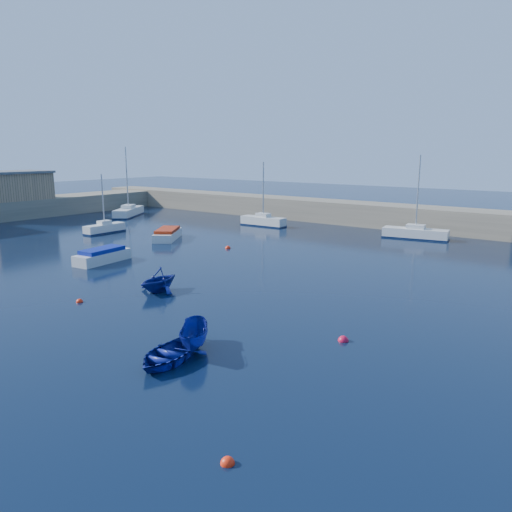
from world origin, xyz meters
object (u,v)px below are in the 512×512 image
Objects in this scene: brick_shed_a at (13,187)px; dinghy_right at (195,337)px; dinghy_left at (159,280)px; motorboat_1 at (102,256)px; sailboat_3 at (105,228)px; sailboat_6 at (415,233)px; sailboat_4 at (129,212)px; dinghy_center at (168,354)px; motorboat_2 at (168,234)px; sailboat_5 at (263,221)px.

dinghy_right is at bearing -19.73° from brick_shed_a.
dinghy_left is at bearing 109.13° from dinghy_right.
motorboat_1 is 20.08m from dinghy_right.
sailboat_6 reaches higher than sailboat_3.
sailboat_3 is 1.29× the size of motorboat_1.
sailboat_3 is 0.68× the size of sailboat_4.
sailboat_6 is at bearing 80.99° from dinghy_center.
motorboat_1 is 0.90× the size of motorboat_2.
sailboat_3 is 17.87m from sailboat_5.
sailboat_3 is at bearing 136.10° from motorboat_1.
sailboat_5 is at bearing 83.90° from dinghy_right.
sailboat_4 reaches higher than sailboat_3.
brick_shed_a is 53.80m from dinghy_center.
sailboat_4 reaches higher than sailboat_5.
dinghy_left is (9.86, -2.97, 0.23)m from motorboat_1.
sailboat_4 is at bearing 44.11° from brick_shed_a.
motorboat_1 is (31.71, -9.52, -3.56)m from brick_shed_a.
sailboat_4 is 37.57m from sailboat_6.
sailboat_6 is 2.63× the size of dinghy_right.
sailboat_5 reaches higher than brick_shed_a.
dinghy_left is at bearing -67.88° from sailboat_4.
motorboat_2 is at bearing 1.93° from brick_shed_a.
motorboat_2 is 29.03m from dinghy_right.
brick_shed_a is at bearing 112.75° from sailboat_5.
sailboat_4 is 3.14× the size of dinghy_left.
dinghy_left is at bearing -23.93° from motorboat_1.
brick_shed_a is 2.54× the size of dinghy_right.
brick_shed_a is 33.30m from motorboat_1.
dinghy_center is (18.28, -10.04, -0.18)m from motorboat_1.
sailboat_6 is 1.71× the size of motorboat_1.
dinghy_left reaches higher than dinghy_center.
sailboat_3 reaches higher than motorboat_1.
sailboat_3 is at bearing -80.88° from sailboat_4.
motorboat_1 is at bearing -74.58° from sailboat_4.
dinghy_left is at bearing -78.79° from motorboat_2.
sailboat_3 is at bearing 111.26° from sailboat_6.
brick_shed_a is 2.32× the size of dinghy_center.
sailboat_4 is 49.45m from dinghy_center.
dinghy_center is 1.18× the size of dinghy_left.
dinghy_center is at bearing -34.24° from sailboat_3.
sailboat_4 reaches higher than dinghy_right.
sailboat_5 reaches higher than sailboat_3.
motorboat_1 is 20.85m from dinghy_center.
motorboat_1 is at bearing -178.26° from sailboat_5.
brick_shed_a is at bearing 147.58° from motorboat_2.
sailboat_4 is at bearing 130.23° from motorboat_1.
sailboat_4 is 1.70× the size of motorboat_2.
motorboat_2 is at bearing 7.82° from sailboat_3.
sailboat_6 is 2.83× the size of dinghy_left.
sailboat_3 reaches higher than motorboat_2.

